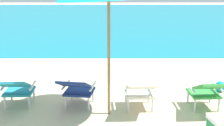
{
  "coord_description": "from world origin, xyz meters",
  "views": [
    {
      "loc": [
        -0.0,
        -5.12,
        2.37
      ],
      "look_at": [
        0.0,
        0.61,
        0.75
      ],
      "focal_mm": 49.26,
      "sensor_mm": 36.0,
      "label": 1
    }
  ],
  "objects_px": {
    "lounge_chair_near_right": "(140,91)",
    "cooler_box": "(224,126)",
    "lounge_chair_near_left": "(77,88)",
    "lounge_chair_far_right": "(207,90)",
    "lounge_chair_far_left": "(16,88)",
    "beach_ball": "(220,87)"
  },
  "relations": [
    {
      "from": "beach_ball",
      "to": "cooler_box",
      "type": "relative_size",
      "value": 0.43
    },
    {
      "from": "lounge_chair_near_right",
      "to": "lounge_chair_near_left",
      "type": "bearing_deg",
      "value": 174.39
    },
    {
      "from": "lounge_chair_near_left",
      "to": "lounge_chair_near_right",
      "type": "xyz_separation_m",
      "value": [
        1.15,
        -0.11,
        0.0
      ]
    },
    {
      "from": "lounge_chair_far_left",
      "to": "lounge_chair_near_right",
      "type": "relative_size",
      "value": 1.0
    },
    {
      "from": "lounge_chair_near_right",
      "to": "cooler_box",
      "type": "bearing_deg",
      "value": -36.52
    },
    {
      "from": "lounge_chair_near_right",
      "to": "cooler_box",
      "type": "relative_size",
      "value": 1.71
    },
    {
      "from": "lounge_chair_near_right",
      "to": "beach_ball",
      "type": "height_order",
      "value": "lounge_chair_near_right"
    },
    {
      "from": "beach_ball",
      "to": "lounge_chair_near_right",
      "type": "bearing_deg",
      "value": -150.85
    },
    {
      "from": "lounge_chair_far_left",
      "to": "cooler_box",
      "type": "height_order",
      "value": "lounge_chair_far_left"
    },
    {
      "from": "lounge_chair_near_left",
      "to": "lounge_chair_far_right",
      "type": "xyz_separation_m",
      "value": [
        2.35,
        -0.1,
        0.0
      ]
    },
    {
      "from": "lounge_chair_near_left",
      "to": "cooler_box",
      "type": "xyz_separation_m",
      "value": [
        2.36,
        -1.01,
        -0.24
      ]
    },
    {
      "from": "lounge_chair_far_left",
      "to": "lounge_chair_near_left",
      "type": "bearing_deg",
      "value": 0.02
    },
    {
      "from": "lounge_chair_far_left",
      "to": "beach_ball",
      "type": "bearing_deg",
      "value": 12.4
    },
    {
      "from": "lounge_chair_near_left",
      "to": "cooler_box",
      "type": "bearing_deg",
      "value": -23.17
    },
    {
      "from": "beach_ball",
      "to": "cooler_box",
      "type": "height_order",
      "value": "cooler_box"
    },
    {
      "from": "lounge_chair_near_left",
      "to": "lounge_chair_far_left",
      "type": "bearing_deg",
      "value": -179.98
    },
    {
      "from": "beach_ball",
      "to": "lounge_chair_far_right",
      "type": "bearing_deg",
      "value": -121.03
    },
    {
      "from": "beach_ball",
      "to": "lounge_chair_near_left",
      "type": "bearing_deg",
      "value": -163.18
    },
    {
      "from": "cooler_box",
      "to": "lounge_chair_far_left",
      "type": "bearing_deg",
      "value": 163.76
    },
    {
      "from": "lounge_chair_far_left",
      "to": "cooler_box",
      "type": "relative_size",
      "value": 1.7
    },
    {
      "from": "lounge_chair_near_left",
      "to": "lounge_chair_far_right",
      "type": "height_order",
      "value": "same"
    },
    {
      "from": "lounge_chair_far_left",
      "to": "beach_ball",
      "type": "relative_size",
      "value": 3.94
    }
  ]
}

